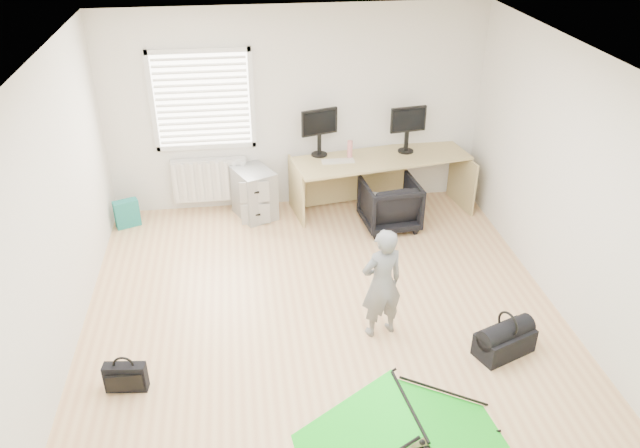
{
  "coord_description": "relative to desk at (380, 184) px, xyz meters",
  "views": [
    {
      "loc": [
        -0.75,
        -5.09,
        4.11
      ],
      "look_at": [
        0.0,
        0.4,
        0.95
      ],
      "focal_mm": 35.0,
      "sensor_mm": 36.0,
      "label": 1
    }
  ],
  "objects": [
    {
      "name": "radiator",
      "position": [
        -2.29,
        0.34,
        0.05
      ],
      "size": [
        1.0,
        0.12,
        0.6
      ],
      "primitive_type": "cube",
      "color": "silver",
      "rests_on": "back_wall"
    },
    {
      "name": "laptop_bag",
      "position": [
        -3.01,
        -3.05,
        -0.26
      ],
      "size": [
        0.39,
        0.16,
        0.28
      ],
      "primitive_type": "cube",
      "rotation": [
        0.0,
        0.0,
        -0.12
      ],
      "color": "black",
      "rests_on": "ground"
    },
    {
      "name": "storage_crate",
      "position": [
        0.05,
        -0.29,
        -0.24
      ],
      "size": [
        0.64,
        0.53,
        0.31
      ],
      "primitive_type": "cube",
      "rotation": [
        0.0,
        0.0,
        -0.3
      ],
      "color": "silver",
      "rests_on": "ground"
    },
    {
      "name": "ground",
      "position": [
        -1.09,
        -2.33,
        -0.4
      ],
      "size": [
        5.5,
        5.5,
        0.0
      ],
      "primitive_type": "plane",
      "color": "tan",
      "rests_on": "ground"
    },
    {
      "name": "back_wall",
      "position": [
        -1.09,
        0.42,
        0.95
      ],
      "size": [
        5.0,
        0.02,
        2.7
      ],
      "primitive_type": "cube",
      "color": "silver",
      "rests_on": "ground"
    },
    {
      "name": "office_chair",
      "position": [
        0.03,
        -0.44,
        -0.07
      ],
      "size": [
        0.76,
        0.77,
        0.65
      ],
      "primitive_type": "imported",
      "rotation": [
        0.0,
        0.0,
        3.23
      ],
      "color": "black",
      "rests_on": "ground"
    },
    {
      "name": "filing_cabinet",
      "position": [
        -1.71,
        0.08,
        -0.06
      ],
      "size": [
        0.63,
        0.7,
        0.67
      ],
      "primitive_type": "cube",
      "rotation": [
        0.0,
        0.0,
        0.42
      ],
      "color": "#939698",
      "rests_on": "ground"
    },
    {
      "name": "duffel_bag",
      "position": [
        0.56,
        -3.03,
        -0.27
      ],
      "size": [
        0.64,
        0.48,
        0.25
      ],
      "primitive_type": "cube",
      "rotation": [
        0.0,
        0.0,
        0.38
      ],
      "color": "black",
      "rests_on": "ground"
    },
    {
      "name": "person",
      "position": [
        -0.57,
        -2.56,
        0.2
      ],
      "size": [
        0.5,
        0.39,
        1.2
      ],
      "primitive_type": "imported",
      "rotation": [
        0.0,
        0.0,
        3.41
      ],
      "color": "slate",
      "rests_on": "ground"
    },
    {
      "name": "monitor_right",
      "position": [
        0.36,
        0.14,
        0.63
      ],
      "size": [
        0.5,
        0.17,
        0.47
      ],
      "primitive_type": "cube",
      "rotation": [
        0.0,
        0.0,
        0.14
      ],
      "color": "black",
      "rests_on": "desk"
    },
    {
      "name": "window",
      "position": [
        -2.29,
        0.38,
        1.15
      ],
      "size": [
        1.2,
        0.06,
        1.2
      ],
      "primitive_type": "cube",
      "color": "silver",
      "rests_on": "back_wall"
    },
    {
      "name": "thermos",
      "position": [
        -0.43,
        0.03,
        0.52
      ],
      "size": [
        0.09,
        0.09,
        0.24
      ],
      "primitive_type": "cylinder",
      "rotation": [
        0.0,
        0.0,
        0.31
      ],
      "color": "#D37676",
      "rests_on": "desk"
    },
    {
      "name": "monitor_left",
      "position": [
        -0.81,
        0.18,
        0.63
      ],
      "size": [
        0.5,
        0.24,
        0.47
      ],
      "primitive_type": "cube",
      "rotation": [
        0.0,
        0.0,
        0.29
      ],
      "color": "black",
      "rests_on": "desk"
    },
    {
      "name": "keyboard",
      "position": [
        -0.6,
        -0.07,
        0.41
      ],
      "size": [
        0.43,
        0.15,
        0.02
      ],
      "primitive_type": "cube",
      "rotation": [
        0.0,
        0.0,
        0.02
      ],
      "color": "beige",
      "rests_on": "desk"
    },
    {
      "name": "desk",
      "position": [
        0.0,
        0.0,
        0.0
      ],
      "size": [
        2.42,
        1.11,
        0.79
      ],
      "primitive_type": "cube",
      "rotation": [
        0.0,
        0.0,
        0.17
      ],
      "color": "tan",
      "rests_on": "ground"
    },
    {
      "name": "kite",
      "position": [
        -0.69,
        -4.08,
        -0.13
      ],
      "size": [
        1.8,
        0.96,
        0.53
      ],
      "primitive_type": null,
      "rotation": [
        0.0,
        0.0,
        0.12
      ],
      "color": "#15DE1D",
      "rests_on": "ground"
    },
    {
      "name": "tote_bag",
      "position": [
        -3.38,
        0.01,
        -0.21
      ],
      "size": [
        0.34,
        0.24,
        0.37
      ],
      "primitive_type": "cube",
      "rotation": [
        0.0,
        0.0,
        0.38
      ],
      "color": "#1C7A72",
      "rests_on": "ground"
    }
  ]
}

